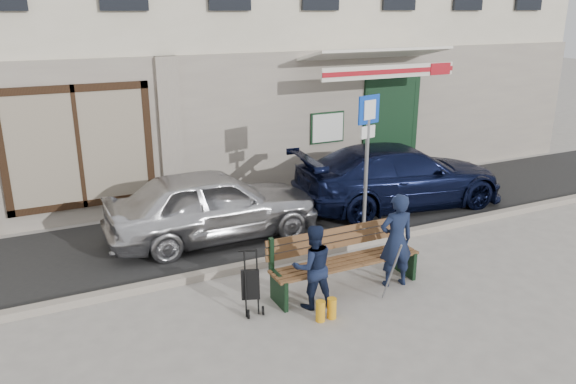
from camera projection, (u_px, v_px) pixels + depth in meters
ground at (354, 295)px, 8.42m from camera, size 80.00×80.00×0.00m
asphalt_lane at (269, 226)px, 11.07m from camera, size 60.00×3.20×0.01m
curb at (307, 254)px, 9.68m from camera, size 60.00×0.18×0.12m
car_silver at (213, 204)px, 10.31m from camera, size 3.92×1.60×1.33m
car_navy at (399, 176)px, 12.05m from camera, size 4.81×2.38×1.34m
parking_sign at (367, 145)px, 9.90m from camera, size 0.49×0.14×2.67m
bench at (343, 261)px, 8.46m from camera, size 2.40×1.17×0.98m
man at (396, 240)px, 8.51m from camera, size 0.59×0.44×1.48m
woman at (313, 266)px, 7.92m from camera, size 0.67×0.56×1.24m
stroller at (251, 286)px, 7.85m from camera, size 0.32×0.41×0.89m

